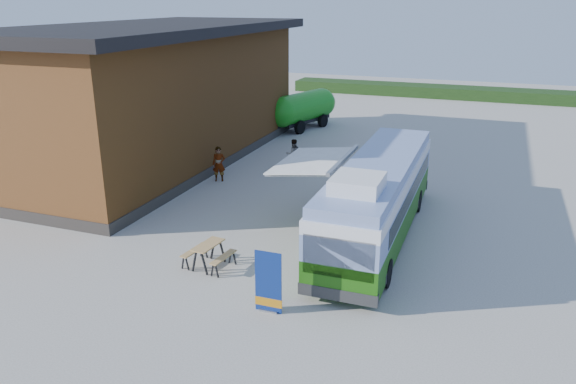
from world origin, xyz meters
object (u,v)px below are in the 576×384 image
at_px(bus, 378,196).
at_px(slurry_tanker, 303,108).
at_px(banner, 268,288).
at_px(picnic_table, 208,250).
at_px(person_b, 293,154).
at_px(person_a, 219,164).

height_order(bus, slurry_tanker, bus).
bearing_deg(banner, picnic_table, 146.46).
distance_m(person_b, slurry_tanker, 9.88).
bearing_deg(person_b, banner, 71.98).
bearing_deg(picnic_table, slurry_tanker, 107.16).
distance_m(picnic_table, slurry_tanker, 21.98).
xyz_separation_m(person_b, slurry_tanker, (-2.77, 9.46, 0.66)).
xyz_separation_m(bus, person_b, (-6.19, 7.62, -0.88)).
bearing_deg(bus, slurry_tanker, 117.32).
height_order(banner, picnic_table, banner).
distance_m(picnic_table, person_b, 12.19).
distance_m(bus, banner, 6.81).
height_order(bus, person_a, bus).
bearing_deg(bus, picnic_table, -137.60).
bearing_deg(banner, person_a, 123.24).
bearing_deg(picnic_table, banner, -26.74).
distance_m(bus, slurry_tanker, 19.29).
height_order(picnic_table, slurry_tanker, slurry_tanker).
relative_size(person_a, slurry_tanker, 0.26).
bearing_deg(person_a, person_b, 29.18).
relative_size(person_a, person_b, 1.08).
bearing_deg(slurry_tanker, person_a, -72.44).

